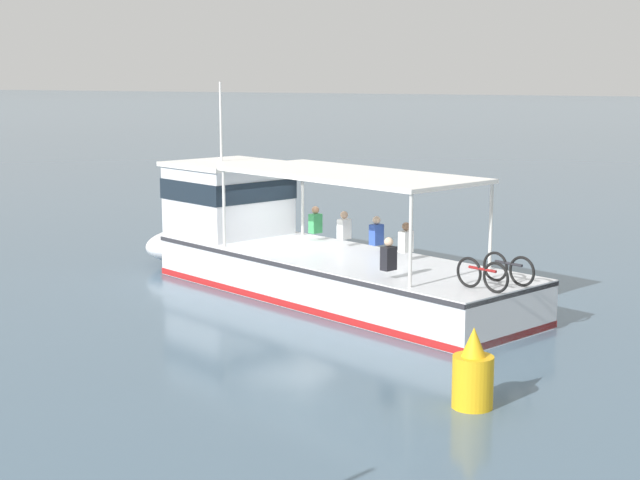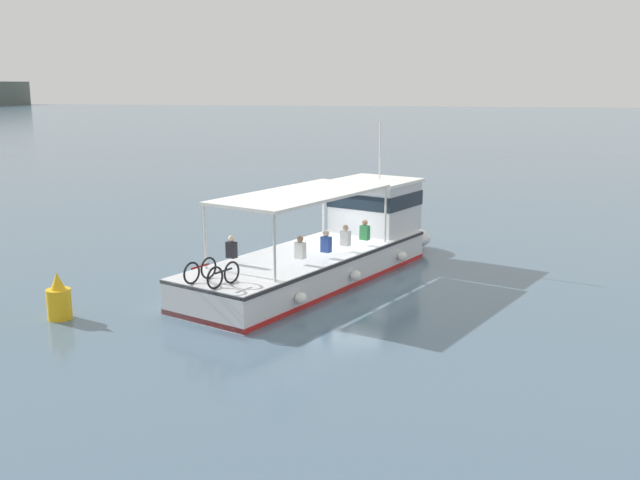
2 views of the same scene
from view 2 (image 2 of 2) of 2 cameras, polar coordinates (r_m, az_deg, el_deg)
The scene contains 3 objects.
ground_plane at distance 26.44m, azimuth 2.38°, elevation -2.40°, with size 400.00×400.00×0.00m, color slate.
ferry_main at distance 25.82m, azimuth 1.28°, elevation -0.44°, with size 12.89×7.88×5.32m.
channel_buoy at distance 22.20m, azimuth -20.12°, elevation -4.54°, with size 0.70×0.70×1.40m.
Camera 2 is at (-25.28, -3.83, 6.72)m, focal length 40.10 mm.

